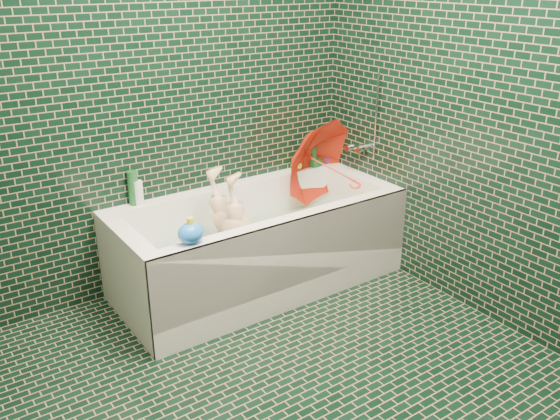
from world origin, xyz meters
TOP-DOWN VIEW (x-y plane):
  - floor at (0.00, 0.00)m, footprint 2.80×2.80m
  - wall_back at (0.00, 1.40)m, footprint 2.80×0.00m
  - wall_right at (1.30, 0.00)m, footprint 0.00×2.80m
  - bathtub at (0.45, 1.01)m, footprint 1.70×0.75m
  - bath_mat at (0.45, 1.02)m, footprint 1.35×0.47m
  - water at (0.45, 1.02)m, footprint 1.48×0.53m
  - faucet at (1.26, 1.02)m, footprint 0.18×0.19m
  - child at (0.31, 1.02)m, footprint 0.98×0.44m
  - umbrella at (1.07, 1.11)m, footprint 0.75×0.78m
  - soap_bottle_a at (1.24, 1.34)m, footprint 0.11×0.11m
  - soap_bottle_b at (1.25, 1.33)m, footprint 0.11×0.11m
  - soap_bottle_c at (1.15, 1.31)m, footprint 0.17×0.17m
  - bottle_right_tall at (1.10, 1.35)m, footprint 0.07×0.07m
  - bottle_right_pump at (1.25, 1.36)m, footprint 0.06×0.06m
  - bottle_left_tall at (-0.17, 1.37)m, footprint 0.06×0.06m
  - bottle_left_short at (-0.14, 1.35)m, footprint 0.06×0.06m
  - rubber_duck at (0.97, 1.34)m, footprint 0.11×0.08m
  - bath_toy at (-0.13, 0.72)m, footprint 0.16×0.15m

SIDE VIEW (x-z plane):
  - floor at x=0.00m, z-range 0.00..0.00m
  - bath_mat at x=0.45m, z-range 0.15..0.16m
  - bathtub at x=0.45m, z-range -0.06..0.49m
  - water at x=0.45m, z-range 0.30..0.30m
  - child at x=0.31m, z-range 0.12..0.50m
  - soap_bottle_a at x=1.24m, z-range 0.44..0.66m
  - soap_bottle_b at x=1.25m, z-range 0.45..0.65m
  - soap_bottle_c at x=1.15m, z-range 0.46..0.64m
  - rubber_duck at x=0.97m, z-range 0.55..0.63m
  - umbrella at x=1.07m, z-range 0.25..0.96m
  - bath_toy at x=-0.13m, z-range 0.54..0.67m
  - bottle_left_short at x=-0.14m, z-range 0.55..0.69m
  - bottle_right_pump at x=1.25m, z-range 0.55..0.72m
  - bottle_left_tall at x=-0.17m, z-range 0.55..0.75m
  - bottle_right_tall at x=1.10m, z-range 0.55..0.75m
  - faucet at x=1.26m, z-range 0.50..1.05m
  - wall_back at x=0.00m, z-range -0.15..2.65m
  - wall_right at x=1.30m, z-range -0.15..2.65m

